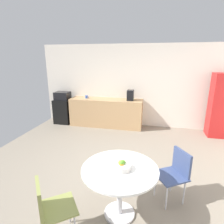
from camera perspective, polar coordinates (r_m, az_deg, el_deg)
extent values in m
plane|color=gray|center=(3.82, 0.04, -18.65)|extent=(6.00, 6.00, 0.00)
cube|color=silver|center=(6.16, 6.22, 7.87)|extent=(6.00, 0.10, 2.60)
cube|color=tan|center=(6.15, -1.81, -0.17)|extent=(2.33, 0.60, 0.90)
cube|color=black|center=(6.69, -14.49, 0.29)|extent=(0.54, 0.54, 0.82)
cube|color=black|center=(6.57, -14.82, 4.80)|extent=(0.48, 0.38, 0.26)
cube|color=#B21E1E|center=(6.05, 30.29, 1.67)|extent=(0.60, 0.50, 1.79)
cylinder|color=silver|center=(3.10, 2.23, -28.29)|extent=(0.44, 0.44, 0.03)
cylinder|color=silver|center=(2.85, 2.32, -22.84)|extent=(0.08, 0.08, 0.73)
cylinder|color=white|center=(2.64, 2.41, -16.95)|extent=(1.04, 1.04, 0.03)
cylinder|color=silver|center=(3.13, 16.25, -23.67)|extent=(0.02, 0.02, 0.42)
cylinder|color=silver|center=(3.33, 12.89, -20.64)|extent=(0.02, 0.02, 0.42)
cylinder|color=silver|center=(3.29, 21.05, -21.85)|extent=(0.02, 0.02, 0.42)
cylinder|color=silver|center=(3.48, 17.53, -19.15)|extent=(0.02, 0.02, 0.42)
cube|color=#384772|center=(3.17, 17.28, -18.05)|extent=(0.58, 0.58, 0.03)
cube|color=#384772|center=(3.17, 20.43, -14.05)|extent=(0.24, 0.34, 0.38)
cylinder|color=silver|center=(2.91, -12.87, -26.93)|extent=(0.02, 0.02, 0.42)
cylinder|color=silver|center=(2.89, -19.77, -27.96)|extent=(0.02, 0.02, 0.42)
cube|color=#8C934C|center=(2.63, -16.11, -26.20)|extent=(0.59, 0.59, 0.03)
cube|color=#8C934C|center=(2.49, -21.19, -23.38)|extent=(0.26, 0.32, 0.38)
cylinder|color=silver|center=(2.60, 2.90, -16.25)|extent=(0.25, 0.25, 0.07)
sphere|color=orange|center=(2.60, 2.65, -15.16)|extent=(0.07, 0.07, 0.07)
sphere|color=#66B233|center=(2.61, 3.36, -15.04)|extent=(0.07, 0.07, 0.07)
sphere|color=#66B233|center=(2.59, 3.09, -15.42)|extent=(0.07, 0.07, 0.07)
sphere|color=orange|center=(2.57, 2.88, -15.56)|extent=(0.07, 0.07, 0.07)
sphere|color=#66B233|center=(2.57, 2.90, -15.14)|extent=(0.07, 0.07, 0.07)
cylinder|color=#3F66BF|center=(6.22, -7.77, 4.60)|extent=(0.08, 0.08, 0.09)
torus|color=#3F66BF|center=(6.20, -7.27, 4.62)|extent=(0.06, 0.01, 0.06)
cylinder|color=#338C59|center=(5.84, 5.82, 3.90)|extent=(0.08, 0.08, 0.09)
torus|color=#338C59|center=(5.83, 6.38, 3.91)|extent=(0.06, 0.01, 0.06)
cube|color=black|center=(5.86, 5.62, 5.08)|extent=(0.20, 0.24, 0.32)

